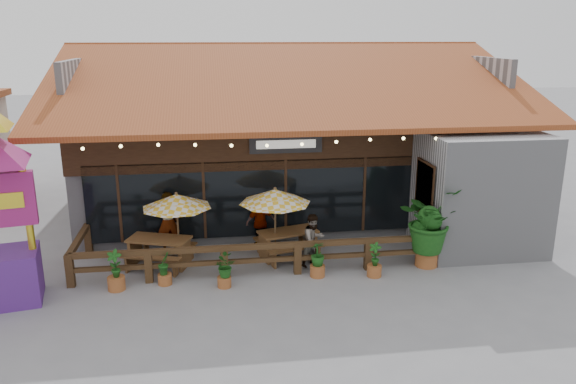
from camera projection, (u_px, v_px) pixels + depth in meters
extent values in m
plane|color=gray|center=(312.00, 265.00, 16.07)|extent=(100.00, 100.00, 0.00)
cube|color=#A5A5AA|center=(280.00, 149.00, 22.19)|extent=(14.00, 10.00, 4.00)
cube|color=#392212|center=(252.00, 144.00, 16.82)|extent=(11.00, 0.16, 1.60)
cube|color=black|center=(253.00, 198.00, 17.26)|extent=(10.00, 0.12, 2.40)
cube|color=#F9BB70|center=(253.00, 197.00, 17.46)|extent=(9.80, 0.05, 2.20)
cube|color=#A5A5AA|center=(480.00, 192.00, 16.91)|extent=(3.50, 2.70, 3.60)
cube|color=red|center=(425.00, 189.00, 16.47)|extent=(0.06, 1.20, 1.50)
cube|color=#392212|center=(424.00, 189.00, 16.47)|extent=(0.04, 1.34, 1.64)
cube|color=#9A4822|center=(294.00, 82.00, 18.07)|extent=(15.50, 7.05, 2.37)
cube|color=#9A4822|center=(270.00, 69.00, 24.74)|extent=(15.50, 7.05, 2.37)
cube|color=#9A4822|center=(280.00, 44.00, 21.10)|extent=(15.50, 0.30, 0.12)
cube|color=#A5A5AA|center=(90.00, 82.00, 20.50)|extent=(0.20, 9.00, 1.80)
cube|color=#A5A5AA|center=(454.00, 78.00, 22.41)|extent=(0.20, 9.00, 1.80)
cube|color=black|center=(286.00, 144.00, 16.84)|extent=(2.20, 0.10, 0.55)
cube|color=silver|center=(286.00, 144.00, 16.79)|extent=(1.80, 0.02, 0.25)
cube|color=#392212|center=(119.00, 204.00, 16.68)|extent=(0.08, 0.08, 2.40)
cube|color=#392212|center=(204.00, 201.00, 17.02)|extent=(0.08, 0.08, 2.40)
cube|color=#392212|center=(286.00, 198.00, 17.36)|extent=(0.08, 0.08, 2.40)
cube|color=#392212|center=(364.00, 194.00, 17.70)|extent=(0.08, 0.08, 2.40)
sphere|color=#FCE78A|center=(83.00, 149.00, 14.36)|extent=(0.09, 0.09, 0.09)
sphere|color=#FCE78A|center=(121.00, 146.00, 14.48)|extent=(0.09, 0.09, 0.09)
sphere|color=#FCE78A|center=(158.00, 145.00, 14.61)|extent=(0.09, 0.09, 0.09)
sphere|color=#FCE78A|center=(195.00, 145.00, 14.74)|extent=(0.09, 0.09, 0.09)
sphere|color=#FCE78A|center=(231.00, 146.00, 14.88)|extent=(0.09, 0.09, 0.09)
sphere|color=#FCE78A|center=(267.00, 146.00, 15.02)|extent=(0.09, 0.09, 0.09)
sphere|color=#FCE78A|center=(302.00, 144.00, 15.15)|extent=(0.09, 0.09, 0.09)
sphere|color=#FCE78A|center=(336.00, 142.00, 15.27)|extent=(0.09, 0.09, 0.09)
sphere|color=#FCE78A|center=(370.00, 140.00, 15.38)|extent=(0.09, 0.09, 0.09)
sphere|color=#FCE78A|center=(403.00, 138.00, 15.51)|extent=(0.09, 0.09, 0.09)
sphere|color=#FCE78A|center=(436.00, 138.00, 15.65)|extent=(0.09, 0.09, 0.09)
cube|color=#4E341B|center=(70.00, 271.00, 14.58)|extent=(0.20, 0.20, 0.90)
cube|color=#4E341B|center=(149.00, 266.00, 14.86)|extent=(0.20, 0.20, 0.90)
cube|color=#4E341B|center=(224.00, 262.00, 15.13)|extent=(0.20, 0.20, 0.90)
cube|color=#4E341B|center=(297.00, 258.00, 15.40)|extent=(0.20, 0.20, 0.90)
cube|color=#4E341B|center=(368.00, 254.00, 15.67)|extent=(0.20, 0.20, 0.90)
cube|color=#4E341B|center=(430.00, 251.00, 15.92)|extent=(0.20, 0.20, 0.90)
cube|color=#4E341B|center=(257.00, 247.00, 15.14)|extent=(9.80, 0.16, 0.14)
cube|color=#4E341B|center=(258.00, 260.00, 15.25)|extent=(9.80, 0.12, 0.12)
cube|color=#4E341B|center=(79.00, 239.00, 15.67)|extent=(0.16, 2.50, 0.14)
cube|color=#4E341B|center=(88.00, 239.00, 16.87)|extent=(0.20, 0.20, 0.90)
cylinder|color=brown|center=(178.00, 230.00, 16.01)|extent=(0.05, 0.05, 1.99)
cone|color=yellow|center=(176.00, 201.00, 15.77)|extent=(2.42, 2.42, 0.39)
sphere|color=brown|center=(176.00, 193.00, 15.72)|extent=(0.09, 0.09, 0.09)
cylinder|color=black|center=(180.00, 261.00, 16.27)|extent=(0.38, 0.38, 0.05)
cylinder|color=brown|center=(275.00, 226.00, 16.20)|extent=(0.05, 0.05, 2.07)
cone|color=yellow|center=(275.00, 196.00, 15.96)|extent=(2.15, 2.15, 0.40)
sphere|color=brown|center=(275.00, 189.00, 15.90)|extent=(0.09, 0.09, 0.09)
cylinder|color=black|center=(275.00, 258.00, 16.48)|extent=(0.40, 0.40, 0.05)
cube|color=brown|center=(159.00, 239.00, 15.84)|extent=(1.89, 1.33, 0.06)
cube|color=brown|center=(135.00, 250.00, 16.09)|extent=(0.33, 0.74, 0.80)
cube|color=brown|center=(185.00, 254.00, 15.80)|extent=(0.33, 0.74, 0.80)
cube|color=brown|center=(151.00, 258.00, 15.37)|extent=(1.72, 0.86, 0.05)
cube|color=brown|center=(168.00, 243.00, 16.48)|extent=(1.72, 0.86, 0.05)
cube|color=brown|center=(288.00, 232.00, 16.46)|extent=(1.84, 1.21, 0.06)
cube|color=brown|center=(265.00, 248.00, 16.29)|extent=(0.27, 0.74, 0.78)
cube|color=brown|center=(311.00, 241.00, 16.85)|extent=(0.27, 0.74, 0.78)
cube|color=brown|center=(296.00, 249.00, 16.04)|extent=(1.71, 0.73, 0.05)
cube|color=brown|center=(281.00, 236.00, 17.07)|extent=(1.71, 0.73, 0.05)
cube|color=#50217C|center=(2.00, 278.00, 13.69)|extent=(1.96, 1.62, 1.31)
cylinder|color=yellow|center=(26.00, 208.00, 13.32)|extent=(0.17, 0.17, 2.18)
cylinder|color=#975329|center=(426.00, 258.00, 15.97)|extent=(0.62, 0.62, 0.46)
imported|color=#1C5117|center=(429.00, 219.00, 15.66)|extent=(2.23, 2.20, 1.87)
sphere|color=#1C5117|center=(435.00, 232.00, 15.67)|extent=(0.62, 0.62, 0.62)
sphere|color=#1C5117|center=(423.00, 223.00, 15.82)|extent=(0.54, 0.54, 0.54)
imported|color=#392212|center=(168.00, 222.00, 16.80)|extent=(0.79, 0.63, 1.90)
imported|color=#392212|center=(314.00, 240.00, 15.86)|extent=(0.94, 0.89, 1.53)
imported|color=#392212|center=(261.00, 222.00, 17.30)|extent=(0.98, 0.57, 1.57)
cylinder|color=#975329|center=(116.00, 283.00, 14.48)|extent=(0.45, 0.45, 0.36)
imported|color=#1C5117|center=(115.00, 264.00, 14.33)|extent=(0.43, 0.34, 0.74)
cylinder|color=#975329|center=(165.00, 279.00, 14.80)|extent=(0.37, 0.37, 0.29)
imported|color=#1C5117|center=(164.00, 263.00, 14.68)|extent=(0.41, 0.43, 0.61)
cylinder|color=#975329|center=(224.00, 282.00, 14.65)|extent=(0.36, 0.36, 0.29)
imported|color=#1C5117|center=(224.00, 266.00, 14.53)|extent=(0.69, 0.71, 0.60)
cylinder|color=#975329|center=(317.00, 271.00, 15.28)|extent=(0.41, 0.41, 0.32)
imported|color=#1C5117|center=(318.00, 254.00, 15.15)|extent=(0.48, 0.48, 0.67)
cylinder|color=#975329|center=(374.00, 271.00, 15.29)|extent=(0.40, 0.40, 0.32)
imported|color=#1C5117|center=(375.00, 254.00, 15.16)|extent=(0.42, 0.40, 0.66)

